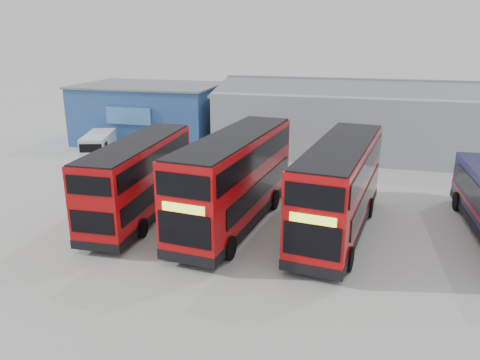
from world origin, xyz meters
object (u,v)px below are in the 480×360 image
office_block (150,113)px  double_decker_centre (235,181)px  double_decker_left (139,180)px  maintenance_shed (406,120)px  panel_van (99,145)px  double_decker_right (339,189)px

office_block → double_decker_centre: office_block is taller
office_block → double_decker_left: 18.53m
maintenance_shed → double_decker_centre: (-9.58, -18.65, -0.26)m
double_decker_left → panel_van: (-8.55, 10.20, -0.96)m
office_block → double_decker_centre: (12.42, -16.65, -0.24)m
double_decker_left → double_decker_centre: double_decker_centre is taller
panel_van → double_decker_left: bearing=-66.9°
maintenance_shed → double_decker_right: (-4.36, -18.47, -0.33)m
double_decker_left → maintenance_shed: bearing=-129.6°
maintenance_shed → double_decker_centre: 20.97m
double_decker_centre → double_decker_right: double_decker_centre is taller
double_decker_right → maintenance_shed: bearing=84.4°
office_block → double_decker_centre: 20.77m
office_block → double_decker_right: size_ratio=1.12×
office_block → maintenance_shed: 22.09m
double_decker_centre → double_decker_right: size_ratio=1.03×
double_decker_left → double_decker_centre: 5.16m
maintenance_shed → panel_van: bearing=-159.2°
maintenance_shed → panel_van: size_ratio=6.20×
double_decker_left → office_block: bearing=-68.7°
office_block → double_decker_left: (7.28, -17.03, -0.50)m
office_block → panel_van: (-1.27, -6.84, -1.46)m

